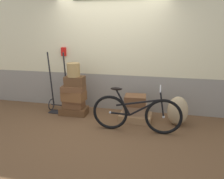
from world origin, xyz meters
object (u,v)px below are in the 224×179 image
at_px(suitcase_4, 75,81).
at_px(burlap_sack, 178,111).
at_px(luggage_trolley, 59,98).
at_px(suitcase_2, 74,96).
at_px(suitcase_6, 135,109).
at_px(suitcase_0, 74,111).
at_px(suitcase_1, 74,104).
at_px(suitcase_3, 73,88).
at_px(bicycle, 136,114).
at_px(suitcase_7, 135,100).
at_px(suitcase_5, 135,117).
at_px(wicker_basket, 73,70).

height_order(suitcase_4, burlap_sack, suitcase_4).
distance_m(suitcase_4, luggage_trolley, 0.65).
height_order(suitcase_2, suitcase_6, suitcase_2).
distance_m(suitcase_0, suitcase_1, 0.17).
bearing_deg(suitcase_1, burlap_sack, -0.30).
bearing_deg(suitcase_4, suitcase_2, -160.51).
distance_m(suitcase_2, suitcase_3, 0.17).
distance_m(suitcase_6, bicycle, 0.56).
height_order(burlap_sack, bicycle, bicycle).
xyz_separation_m(suitcase_3, suitcase_6, (1.37, 0.01, -0.37)).
bearing_deg(suitcase_7, bicycle, -85.23).
relative_size(suitcase_0, suitcase_6, 1.19).
bearing_deg(suitcase_6, luggage_trolley, 170.73).
relative_size(suitcase_3, suitcase_6, 0.96).
height_order(suitcase_1, suitcase_3, suitcase_3).
distance_m(suitcase_5, wicker_basket, 1.67).
relative_size(suitcase_5, burlap_sack, 1.11).
bearing_deg(suitcase_3, suitcase_6, -2.82).
relative_size(suitcase_2, suitcase_5, 0.75).
bearing_deg(suitcase_4, burlap_sack, -5.36).
relative_size(suitcase_7, burlap_sack, 0.74).
relative_size(suitcase_3, suitcase_5, 0.75).
xyz_separation_m(suitcase_5, bicycle, (0.06, -0.51, 0.29)).
height_order(suitcase_7, luggage_trolley, luggage_trolley).
height_order(suitcase_3, burlap_sack, suitcase_3).
bearing_deg(burlap_sack, suitcase_7, 178.22).
bearing_deg(wicker_basket, luggage_trolley, 164.77).
xyz_separation_m(suitcase_4, wicker_basket, (-0.01, -0.01, 0.25)).
xyz_separation_m(suitcase_7, bicycle, (0.08, -0.51, -0.09)).
bearing_deg(suitcase_2, suitcase_1, 132.25).
bearing_deg(luggage_trolley, suitcase_2, -15.81).
relative_size(suitcase_3, luggage_trolley, 0.35).
xyz_separation_m(suitcase_7, luggage_trolley, (-1.80, 0.14, -0.12)).
xyz_separation_m(suitcase_1, suitcase_4, (0.05, -0.01, 0.53)).
distance_m(suitcase_1, suitcase_6, 1.39).
distance_m(suitcase_4, suitcase_5, 1.52).
distance_m(suitcase_7, burlap_sack, 0.87).
height_order(suitcase_6, burlap_sack, burlap_sack).
distance_m(suitcase_7, wicker_basket, 1.47).
bearing_deg(bicycle, suitcase_0, 159.21).
bearing_deg(suitcase_2, wicker_basket, 2.27).
xyz_separation_m(suitcase_1, suitcase_7, (1.39, -0.05, 0.20)).
distance_m(suitcase_6, suitcase_7, 0.20).
height_order(suitcase_7, bicycle, bicycle).
xyz_separation_m(wicker_basket, burlap_sack, (2.21, -0.05, -0.73)).
height_order(suitcase_5, luggage_trolley, luggage_trolley).
bearing_deg(luggage_trolley, suitcase_1, -12.95).
distance_m(suitcase_0, suitcase_6, 1.40).
distance_m(suitcase_4, bicycle, 1.58).
xyz_separation_m(suitcase_5, suitcase_7, (-0.01, -0.00, 0.38)).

